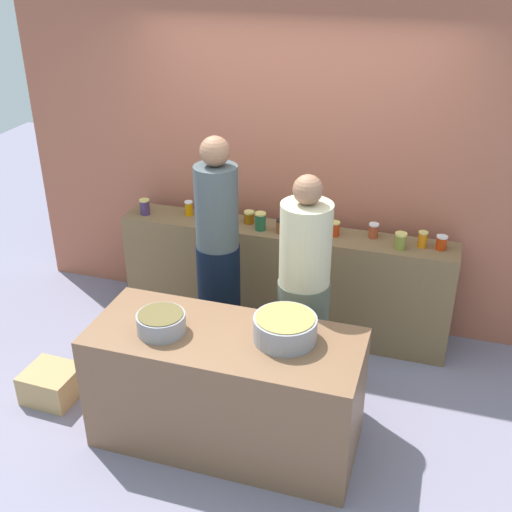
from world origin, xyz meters
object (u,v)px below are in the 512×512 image
preserve_jar_3 (230,216)px  preserve_jar_6 (280,226)px  cook_with_tongs (218,265)px  bread_crate (52,384)px  preserve_jar_8 (335,229)px  cook_in_cap (303,302)px  preserve_jar_9 (374,231)px  preserve_jar_0 (145,207)px  preserve_jar_11 (423,239)px  preserve_jar_4 (249,217)px  preserve_jar_10 (400,241)px  cooking_pot_center (285,328)px  cooking_pot_left (161,323)px  preserve_jar_7 (314,225)px  preserve_jar_2 (213,210)px  preserve_jar_5 (260,221)px  preserve_jar_1 (189,208)px  preserve_jar_12 (441,243)px

preserve_jar_3 → preserve_jar_6: size_ratio=1.15×
cook_with_tongs → bread_crate: cook_with_tongs is taller
preserve_jar_8 → bread_crate: bearing=-141.3°
cook_with_tongs → cook_in_cap: bearing=-17.4°
preserve_jar_6 → cook_with_tongs: cook_with_tongs is taller
preserve_jar_8 → preserve_jar_9: size_ratio=0.99×
preserve_jar_9 → preserve_jar_6: bearing=-169.5°
preserve_jar_0 → preserve_jar_11: size_ratio=1.06×
preserve_jar_4 → preserve_jar_10: 1.22m
preserve_jar_0 → bread_crate: size_ratio=0.36×
preserve_jar_4 → cooking_pot_center: 1.52m
preserve_jar_4 → cooking_pot_left: size_ratio=0.34×
preserve_jar_4 → preserve_jar_8: (0.70, -0.03, 0.01)m
preserve_jar_6 → preserve_jar_7: 0.26m
preserve_jar_11 → cooking_pot_center: size_ratio=0.32×
preserve_jar_2 → cook_with_tongs: size_ratio=0.08×
preserve_jar_5 → preserve_jar_9: preserve_jar_5 is taller
preserve_jar_7 → preserve_jar_9: bearing=8.2°
preserve_jar_1 → preserve_jar_8: size_ratio=1.06×
cook_in_cap → cooking_pot_center: bearing=-88.5°
preserve_jar_0 → cook_in_cap: cook_in_cap is taller
preserve_jar_2 → preserve_jar_11: preserve_jar_2 is taller
preserve_jar_3 → preserve_jar_9: bearing=4.0°
preserve_jar_0 → preserve_jar_3: same height
preserve_jar_6 → cook_in_cap: cook_in_cap is taller
preserve_jar_6 → preserve_jar_2: bearing=168.7°
preserve_jar_6 → cook_with_tongs: (-0.33, -0.50, -0.14)m
preserve_jar_10 → cooking_pot_center: preserve_jar_10 is taller
cooking_pot_left → cook_in_cap: cook_in_cap is taller
preserve_jar_8 → cook_with_tongs: 0.96m
preserve_jar_8 → cook_with_tongs: size_ratio=0.06×
cooking_pot_left → cooking_pot_center: (0.75, 0.15, 0.01)m
preserve_jar_10 → cooking_pot_left: 1.91m
preserve_jar_5 → preserve_jar_12: (1.38, 0.07, -0.02)m
preserve_jar_8 → cook_in_cap: bearing=-93.5°
preserve_jar_9 → cooking_pot_center: (-0.33, -1.39, -0.07)m
preserve_jar_10 → cook_in_cap: size_ratio=0.08×
preserve_jar_5 → preserve_jar_11: bearing=3.1°
preserve_jar_11 → preserve_jar_12: bearing=1.1°
preserve_jar_11 → bread_crate: size_ratio=0.34×
preserve_jar_2 → preserve_jar_7: size_ratio=0.94×
preserve_jar_3 → preserve_jar_2: bearing=158.0°
preserve_jar_0 → preserve_jar_11: bearing=1.6°
preserve_jar_1 → preserve_jar_9: size_ratio=1.05×
preserve_jar_6 → cooking_pot_center: preserve_jar_6 is taller
preserve_jar_12 → cooking_pot_center: size_ratio=0.28×
preserve_jar_7 → preserve_jar_9: preserve_jar_7 is taller
preserve_jar_7 → preserve_jar_3: bearing=-178.7°
cook_in_cap → preserve_jar_9: bearing=68.1°
preserve_jar_0 → cooking_pot_left: 1.64m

